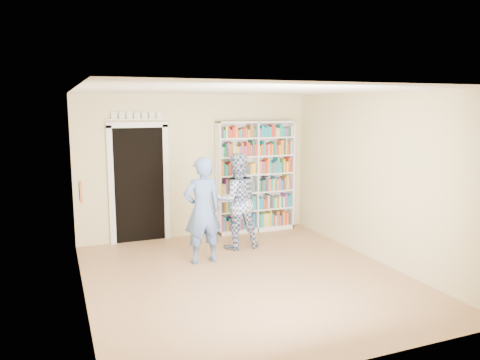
% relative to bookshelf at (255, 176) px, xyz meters
% --- Properties ---
extents(floor, '(5.00, 5.00, 0.00)m').
position_rel_bookshelf_xyz_m(floor, '(-1.16, -2.34, -1.11)').
color(floor, '#AA7752').
rests_on(floor, ground).
extents(ceiling, '(5.00, 5.00, 0.00)m').
position_rel_bookshelf_xyz_m(ceiling, '(-1.16, -2.34, 1.59)').
color(ceiling, white).
rests_on(ceiling, wall_back).
extents(wall_back, '(4.50, 0.00, 4.50)m').
position_rel_bookshelf_xyz_m(wall_back, '(-1.16, 0.16, 0.24)').
color(wall_back, beige).
rests_on(wall_back, floor).
extents(wall_left, '(0.00, 5.00, 5.00)m').
position_rel_bookshelf_xyz_m(wall_left, '(-3.41, -2.34, 0.24)').
color(wall_left, beige).
rests_on(wall_left, floor).
extents(wall_right, '(0.00, 5.00, 5.00)m').
position_rel_bookshelf_xyz_m(wall_right, '(1.09, -2.34, 0.24)').
color(wall_right, beige).
rests_on(wall_right, floor).
extents(bookshelf, '(1.59, 0.30, 2.19)m').
position_rel_bookshelf_xyz_m(bookshelf, '(0.00, 0.00, 0.00)').
color(bookshelf, white).
rests_on(bookshelf, floor).
extents(doorway, '(1.10, 0.08, 2.43)m').
position_rel_bookshelf_xyz_m(doorway, '(-2.26, 0.13, 0.07)').
color(doorway, black).
rests_on(doorway, floor).
extents(wall_art, '(0.03, 0.25, 0.25)m').
position_rel_bookshelf_xyz_m(wall_art, '(-3.39, -2.14, 0.29)').
color(wall_art, brown).
rests_on(wall_art, wall_left).
extents(man_blue, '(0.65, 0.45, 1.71)m').
position_rel_bookshelf_xyz_m(man_blue, '(-1.55, -1.45, -0.25)').
color(man_blue, '#5171B4').
rests_on(man_blue, floor).
extents(man_plaid, '(0.85, 0.68, 1.68)m').
position_rel_bookshelf_xyz_m(man_plaid, '(-0.76, -0.92, -0.27)').
color(man_plaid, navy).
rests_on(man_plaid, floor).
extents(paper_sheet, '(0.19, 0.02, 0.27)m').
position_rel_bookshelf_xyz_m(paper_sheet, '(-0.70, -1.09, -0.20)').
color(paper_sheet, white).
rests_on(paper_sheet, man_plaid).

